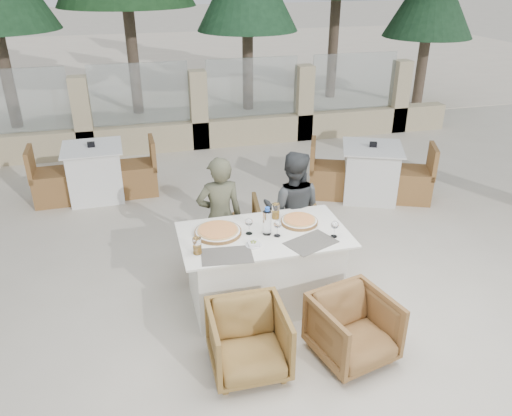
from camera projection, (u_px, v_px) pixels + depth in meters
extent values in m
plane|color=beige|center=(273.00, 297.00, 5.12)|extent=(80.00, 80.00, 0.00)
cube|color=beige|center=(159.00, 62.00, 17.27)|extent=(30.00, 16.00, 0.01)
cone|color=#1D4125|center=(431.00, 5.00, 11.01)|extent=(1.98, 1.98, 4.50)
cube|color=#58534B|center=(227.00, 256.00, 4.38)|extent=(0.48, 0.35, 0.00)
cube|color=#59554C|center=(311.00, 243.00, 4.58)|extent=(0.53, 0.45, 0.00)
cylinder|color=#E0551E|center=(218.00, 231.00, 4.73)|extent=(0.59, 0.59, 0.06)
cylinder|color=#E0531E|center=(299.00, 221.00, 4.92)|extent=(0.40, 0.40, 0.05)
cylinder|color=#A9C1DE|center=(267.00, 221.00, 4.67)|extent=(0.10, 0.10, 0.28)
cylinder|color=#C17E1B|center=(197.00, 246.00, 4.38)|extent=(0.08, 0.08, 0.15)
cylinder|color=#C1831B|center=(276.00, 211.00, 4.99)|extent=(0.10, 0.10, 0.16)
imported|color=olive|center=(223.00, 247.00, 5.50)|extent=(0.69, 0.70, 0.54)
imported|color=brown|center=(284.00, 226.00, 5.82)|extent=(0.79, 0.81, 0.65)
imported|color=olive|center=(248.00, 340.00, 4.10)|extent=(0.64, 0.65, 0.59)
imported|color=brown|center=(353.00, 328.00, 4.24)|extent=(0.76, 0.77, 0.58)
imported|color=#4E4F3A|center=(220.00, 217.00, 5.26)|extent=(0.50, 0.33, 1.34)
imported|color=#3B3E40|center=(292.00, 209.00, 5.43)|extent=(0.79, 0.71, 1.34)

